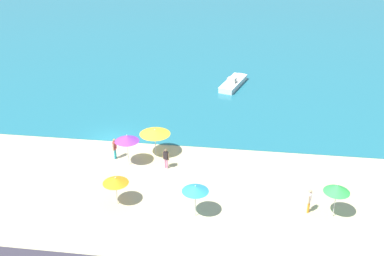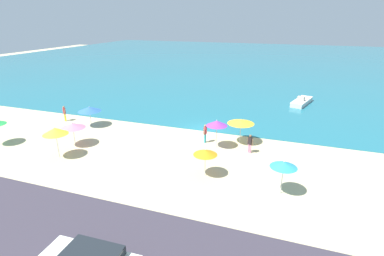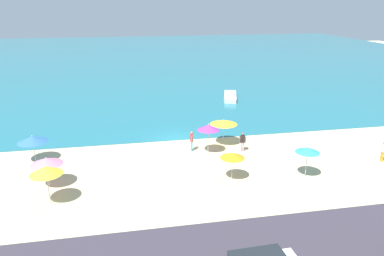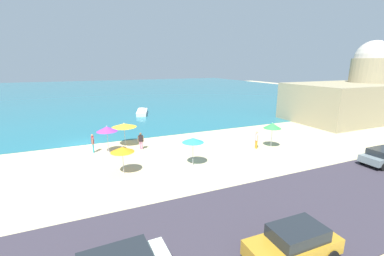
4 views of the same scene
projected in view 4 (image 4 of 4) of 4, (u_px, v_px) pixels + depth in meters
name	position (u px, v px, depth m)	size (l,w,h in m)	color
ground_plane	(82.00, 145.00, 26.16)	(160.00, 160.00, 0.00)	#C4B78C
sea	(78.00, 92.00, 75.04)	(150.00, 110.00, 0.05)	#206A7B
beach_umbrella_2	(122.00, 150.00, 19.04)	(1.76, 1.76, 2.16)	#B2B2B7
beach_umbrella_3	(272.00, 126.00, 25.07)	(1.71, 1.71, 2.53)	#B2B2B7
beach_umbrella_4	(107.00, 129.00, 23.35)	(1.89, 1.89, 2.63)	#B2B2B7
beach_umbrella_5	(193.00, 140.00, 20.56)	(1.77, 1.77, 2.40)	#B2B2B7
beach_umbrella_7	(124.00, 125.00, 25.65)	(2.46, 2.46, 2.36)	#B2B2B7
bather_0	(141.00, 140.00, 24.74)	(0.52, 0.35, 1.68)	pink
bather_2	(257.00, 139.00, 25.00)	(0.30, 0.55, 1.75)	orange
bather_3	(93.00, 142.00, 23.86)	(0.24, 0.57, 1.78)	teal
parked_car_1	(384.00, 156.00, 20.87)	(4.04, 1.81, 1.37)	slate
parked_car_3	(294.00, 243.00, 10.61)	(4.01, 1.84, 1.52)	#B38222
skiff_nearshore	(142.00, 112.00, 42.24)	(2.92, 5.63, 1.13)	silver
harbor_fortress	(353.00, 94.00, 38.06)	(16.27, 10.45, 11.48)	gray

